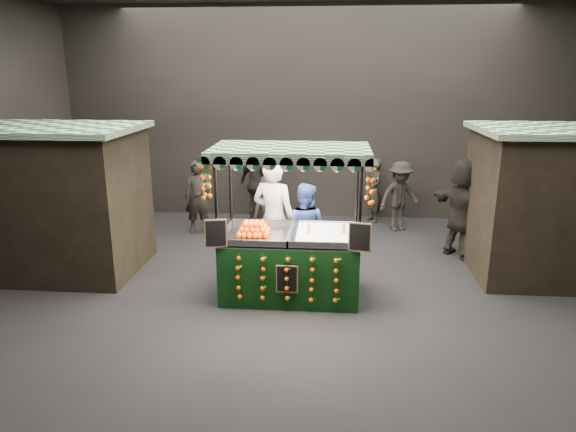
{
  "coord_description": "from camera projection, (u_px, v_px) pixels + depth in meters",
  "views": [
    {
      "loc": [
        0.46,
        -7.59,
        3.53
      ],
      "look_at": [
        -0.24,
        0.61,
        1.21
      ],
      "focal_mm": 32.62,
      "sensor_mm": 36.0,
      "label": 1
    }
  ],
  "objects": [
    {
      "name": "shopper_2",
      "position": [
        258.0,
        184.0,
        12.11
      ],
      "size": [
        1.17,
        1.09,
        1.93
      ],
      "rotation": [
        0.0,
        0.0,
        2.44
      ],
      "color": "#2B2523",
      "rests_on": "ground"
    },
    {
      "name": "vendor_blue",
      "position": [
        304.0,
        230.0,
        9.12
      ],
      "size": [
        0.95,
        0.82,
        1.66
      ],
      "rotation": [
        0.0,
        0.0,
        2.87
      ],
      "color": "navy",
      "rests_on": "ground"
    },
    {
      "name": "shopper_1",
      "position": [
        520.0,
        217.0,
        9.92
      ],
      "size": [
        0.94,
        0.83,
        1.63
      ],
      "rotation": [
        0.0,
        0.0,
        -0.31
      ],
      "color": "#2E2625",
      "rests_on": "ground"
    },
    {
      "name": "market_hall",
      "position": [
        302.0,
        80.0,
        7.36
      ],
      "size": [
        12.1,
        10.1,
        5.05
      ],
      "color": "black",
      "rests_on": "ground"
    },
    {
      "name": "vendor_grey",
      "position": [
        274.0,
        219.0,
        8.95
      ],
      "size": [
        0.89,
        0.72,
        2.11
      ],
      "rotation": [
        0.0,
        0.0,
        2.83
      ],
      "color": "gray",
      "rests_on": "ground"
    },
    {
      "name": "shopper_0",
      "position": [
        198.0,
        197.0,
        11.49
      ],
      "size": [
        0.62,
        0.43,
        1.63
      ],
      "rotation": [
        0.0,
        0.0,
        0.07
      ],
      "color": "black",
      "rests_on": "ground"
    },
    {
      "name": "shopper_5",
      "position": [
        463.0,
        208.0,
        9.98
      ],
      "size": [
        1.5,
        1.8,
        1.94
      ],
      "rotation": [
        0.0,
        0.0,
        2.18
      ],
      "color": "black",
      "rests_on": "ground"
    },
    {
      "name": "shopper_6",
      "position": [
        374.0,
        191.0,
        12.36
      ],
      "size": [
        0.52,
        0.64,
        1.52
      ],
      "rotation": [
        0.0,
        0.0,
        -1.24
      ],
      "color": "black",
      "rests_on": "ground"
    },
    {
      "name": "neighbour_stall_left",
      "position": [
        56.0,
        199.0,
        9.24
      ],
      "size": [
        3.0,
        2.2,
        2.6
      ],
      "color": "black",
      "rests_on": "ground"
    },
    {
      "name": "juice_stall",
      "position": [
        291.0,
        252.0,
        8.23
      ],
      "size": [
        2.48,
        1.46,
        2.41
      ],
      "color": "black",
      "rests_on": "ground"
    },
    {
      "name": "ground",
      "position": [
        300.0,
        300.0,
        8.27
      ],
      "size": [
        12.0,
        12.0,
        0.0
      ],
      "primitive_type": "plane",
      "color": "black",
      "rests_on": "ground"
    },
    {
      "name": "shopper_3",
      "position": [
        400.0,
        196.0,
        11.69
      ],
      "size": [
        1.17,
        0.97,
        1.57
      ],
      "rotation": [
        0.0,
        0.0,
        0.45
      ],
      "color": "black",
      "rests_on": "ground"
    },
    {
      "name": "shopper_4",
      "position": [
        270.0,
        214.0,
        10.27
      ],
      "size": [
        0.92,
        0.83,
        1.57
      ],
      "rotation": [
        0.0,
        0.0,
        3.71
      ],
      "color": "black",
      "rests_on": "ground"
    },
    {
      "name": "neighbour_stall_right",
      "position": [
        561.0,
        203.0,
        9.0
      ],
      "size": [
        3.0,
        2.2,
        2.6
      ],
      "color": "black",
      "rests_on": "ground"
    }
  ]
}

